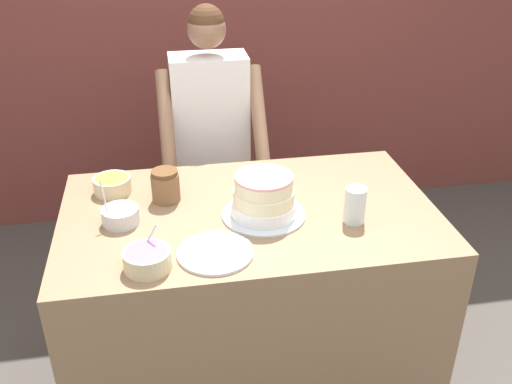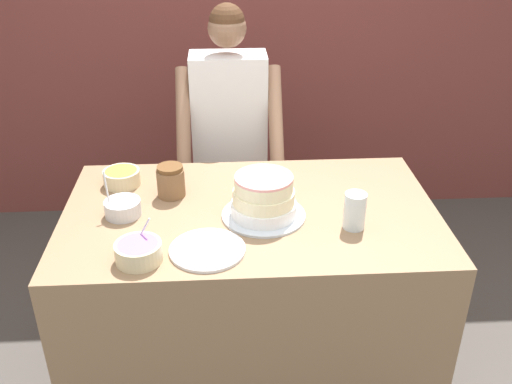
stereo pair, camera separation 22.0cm
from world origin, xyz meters
TOP-DOWN VIEW (x-y plane):
  - wall_back at (0.00, 2.10)m, footprint 10.00×0.05m
  - counter at (0.00, 0.45)m, footprint 1.50×0.90m
  - person_baker at (-0.07, 1.27)m, footprint 0.53×0.44m
  - cake at (0.05, 0.40)m, footprint 0.33×0.33m
  - frosting_bowl_white at (-0.50, 0.44)m, footprint 0.14×0.14m
  - frosting_bowl_orange at (-0.55, 0.70)m, footprint 0.16×0.16m
  - frosting_bowl_purple at (-0.40, 0.13)m, footprint 0.16×0.16m
  - drinking_glass at (0.39, 0.30)m, footprint 0.08×0.08m
  - ceramic_plate at (-0.17, 0.17)m, footprint 0.27×0.27m
  - stoneware_jar at (-0.32, 0.59)m, footprint 0.12×0.12m

SIDE VIEW (x-z plane):
  - counter at x=0.00m, z-range 0.00..0.91m
  - ceramic_plate at x=-0.17m, z-range 0.91..0.92m
  - person_baker at x=-0.07m, z-range 0.15..1.72m
  - frosting_bowl_white at x=-0.50m, z-range 0.85..1.04m
  - frosting_bowl_orange at x=-0.55m, z-range 0.91..0.98m
  - frosting_bowl_purple at x=-0.40m, z-range 0.88..1.02m
  - stoneware_jar at x=-0.32m, z-range 0.91..1.05m
  - drinking_glass at x=0.39m, z-range 0.91..1.06m
  - cake at x=0.05m, z-range 0.90..1.08m
  - wall_back at x=0.00m, z-range 0.00..2.60m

